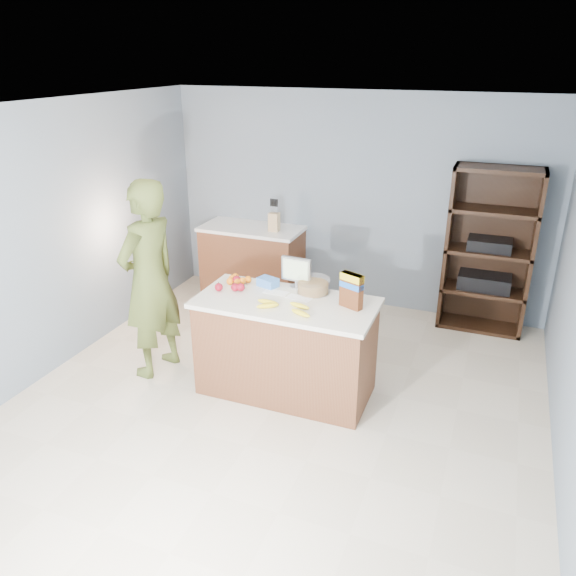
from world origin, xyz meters
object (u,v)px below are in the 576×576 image
(counter_peninsula, at_px, (286,350))
(person, at_px, (149,280))
(shelving_unit, at_px, (488,253))
(tv, at_px, (296,271))
(cereal_box, at_px, (352,288))

(counter_peninsula, relative_size, person, 0.83)
(shelving_unit, bearing_deg, person, -143.05)
(shelving_unit, bearing_deg, counter_peninsula, -127.11)
(person, xyz_separation_m, tv, (1.28, 0.42, 0.12))
(person, relative_size, cereal_box, 6.24)
(shelving_unit, xyz_separation_m, tv, (-1.58, -1.73, 0.19))
(tv, relative_size, cereal_box, 0.94)
(counter_peninsula, bearing_deg, person, -175.56)
(person, bearing_deg, counter_peninsula, 103.54)
(counter_peninsula, xyz_separation_m, person, (-1.31, -0.10, 0.52))
(tv, distance_m, cereal_box, 0.63)
(shelving_unit, distance_m, tv, 2.35)
(counter_peninsula, bearing_deg, shelving_unit, 52.89)
(counter_peninsula, height_order, tv, tv)
(shelving_unit, relative_size, person, 0.96)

